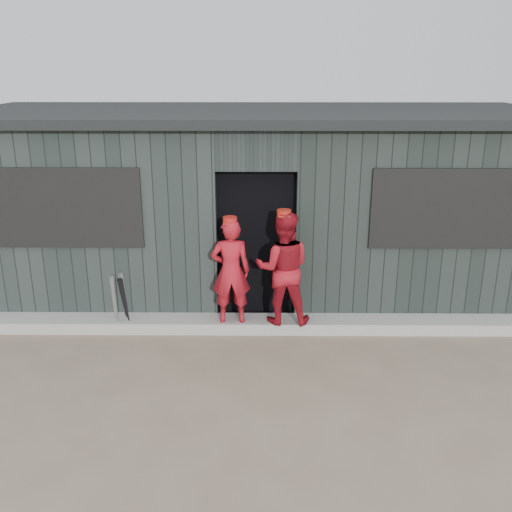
{
  "coord_description": "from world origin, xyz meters",
  "views": [
    {
      "loc": [
        0.06,
        -4.8,
        3.22
      ],
      "look_at": [
        0.0,
        1.8,
        1.0
      ],
      "focal_mm": 40.0,
      "sensor_mm": 36.0,
      "label": 1
    }
  ],
  "objects_px": {
    "player_grey_back": "(298,270)",
    "player_red_right": "(283,268)",
    "bat_right": "(125,305)",
    "bat_mid": "(125,303)",
    "bat_left": "(115,304)",
    "player_red_left": "(231,271)",
    "dugout": "(257,201)"
  },
  "relations": [
    {
      "from": "bat_mid",
      "to": "player_red_right",
      "type": "bearing_deg",
      "value": 1.27
    },
    {
      "from": "bat_mid",
      "to": "player_red_right",
      "type": "xyz_separation_m",
      "value": [
        1.97,
        0.04,
        0.45
      ]
    },
    {
      "from": "player_red_right",
      "to": "player_grey_back",
      "type": "bearing_deg",
      "value": -105.43
    },
    {
      "from": "player_grey_back",
      "to": "player_red_right",
      "type": "bearing_deg",
      "value": 54.83
    },
    {
      "from": "bat_left",
      "to": "bat_mid",
      "type": "relative_size",
      "value": 1.0
    },
    {
      "from": "bat_right",
      "to": "bat_mid",
      "type": "bearing_deg",
      "value": 108.44
    },
    {
      "from": "bat_left",
      "to": "player_red_right",
      "type": "bearing_deg",
      "value": 2.39
    },
    {
      "from": "bat_mid",
      "to": "bat_right",
      "type": "bearing_deg",
      "value": -71.56
    },
    {
      "from": "player_red_left",
      "to": "player_red_right",
      "type": "relative_size",
      "value": 0.94
    },
    {
      "from": "player_red_right",
      "to": "player_red_left",
      "type": "bearing_deg",
      "value": 2.87
    },
    {
      "from": "bat_left",
      "to": "player_red_right",
      "type": "height_order",
      "value": "player_red_right"
    },
    {
      "from": "bat_mid",
      "to": "player_red_left",
      "type": "bearing_deg",
      "value": 1.56
    },
    {
      "from": "bat_left",
      "to": "dugout",
      "type": "bearing_deg",
      "value": 46.43
    },
    {
      "from": "bat_mid",
      "to": "player_red_right",
      "type": "height_order",
      "value": "player_red_right"
    },
    {
      "from": "bat_right",
      "to": "dugout",
      "type": "relative_size",
      "value": 0.1
    },
    {
      "from": "player_red_right",
      "to": "dugout",
      "type": "xyz_separation_m",
      "value": [
        -0.33,
        1.75,
        0.43
      ]
    },
    {
      "from": "player_grey_back",
      "to": "bat_mid",
      "type": "bearing_deg",
      "value": 1.68
    },
    {
      "from": "bat_right",
      "to": "player_red_right",
      "type": "relative_size",
      "value": 0.56
    },
    {
      "from": "bat_left",
      "to": "player_grey_back",
      "type": "distance_m",
      "value": 2.45
    },
    {
      "from": "bat_right",
      "to": "player_red_right",
      "type": "xyz_separation_m",
      "value": [
        1.96,
        0.07,
        0.47
      ]
    },
    {
      "from": "bat_mid",
      "to": "bat_right",
      "type": "height_order",
      "value": "bat_mid"
    },
    {
      "from": "bat_mid",
      "to": "player_red_left",
      "type": "distance_m",
      "value": 1.39
    },
    {
      "from": "player_red_right",
      "to": "player_grey_back",
      "type": "relative_size",
      "value": 1.25
    },
    {
      "from": "player_red_left",
      "to": "player_red_right",
      "type": "distance_m",
      "value": 0.64
    },
    {
      "from": "bat_left",
      "to": "player_red_right",
      "type": "relative_size",
      "value": 0.58
    },
    {
      "from": "bat_mid",
      "to": "dugout",
      "type": "bearing_deg",
      "value": 47.6
    },
    {
      "from": "player_red_right",
      "to": "bat_right",
      "type": "bearing_deg",
      "value": 4.29
    },
    {
      "from": "bat_right",
      "to": "dugout",
      "type": "distance_m",
      "value": 2.6
    },
    {
      "from": "bat_right",
      "to": "player_red_right",
      "type": "height_order",
      "value": "player_red_right"
    },
    {
      "from": "player_red_left",
      "to": "dugout",
      "type": "distance_m",
      "value": 1.84
    },
    {
      "from": "bat_left",
      "to": "player_red_left",
      "type": "bearing_deg",
      "value": 3.16
    },
    {
      "from": "player_red_left",
      "to": "dugout",
      "type": "relative_size",
      "value": 0.16
    }
  ]
}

